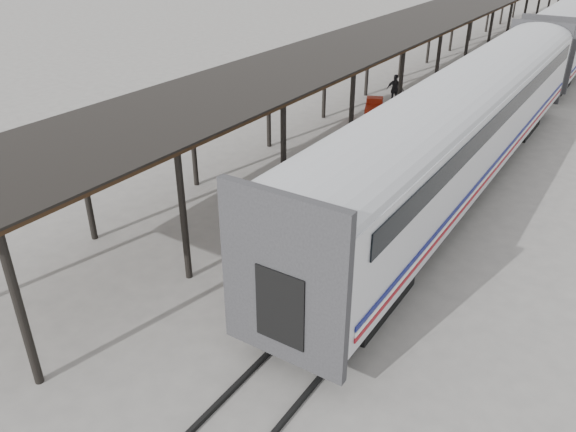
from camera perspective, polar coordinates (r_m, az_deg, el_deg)
The scene contains 8 objects.
ground at distance 17.25m, azimuth -2.19°, elevation -4.43°, with size 160.00×160.00×0.00m, color slate.
canopy at distance 38.12m, azimuth 15.43°, elevation 19.17°, with size 4.90×64.30×4.15m.
rails at distance 47.04m, azimuth 26.76°, elevation 13.88°, with size 1.54×150.00×0.12m.
baggage_cart at distance 16.66m, azimuth -1.33°, elevation -3.07°, with size 1.89×2.66×0.86m.
suitcase_stack at distance 16.80m, azimuth -1.40°, elevation -1.16°, with size 1.29×1.39×0.58m.
luggage_tug at distance 29.15m, azimuth 8.69°, elevation 10.38°, with size 1.33×1.63×1.25m.
porter at distance 15.56m, azimuth -1.96°, elevation -1.15°, with size 0.59×0.39×1.62m, color navy.
pedestrian at distance 32.34m, azimuth 10.83°, elevation 12.47°, with size 1.00×0.41×1.70m, color black.
Camera 1 is at (8.48, -11.84, 9.24)m, focal length 35.00 mm.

